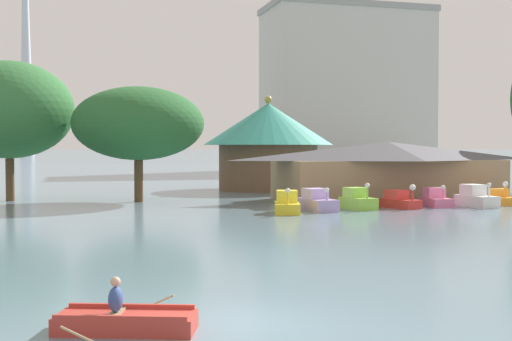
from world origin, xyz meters
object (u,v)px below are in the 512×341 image
at_px(shoreline_tree_mid, 138,124).
at_px(boathouse, 388,169).
at_px(pedal_boat_yellow, 287,204).
at_px(pedal_boat_orange, 498,198).
at_px(distant_broadcast_tower, 25,8).
at_px(rowboat_with_rower, 125,321).
at_px(pedal_boat_lime, 357,201).
at_px(pedal_boat_lavender, 317,202).
at_px(pedal_boat_pink, 435,199).
at_px(pedal_boat_red, 399,201).
at_px(shoreline_tree_tall_left, 9,110).
at_px(background_building_block, 347,89).
at_px(pedal_boat_white, 476,198).
at_px(green_roof_pavilion, 268,141).

bearing_deg(shoreline_tree_mid, boathouse, -10.41).
height_order(pedal_boat_yellow, pedal_boat_orange, pedal_boat_orange).
bearing_deg(distant_broadcast_tower, rowboat_with_rower, -86.38).
distance_m(pedal_boat_lime, distant_broadcast_tower, 264.69).
xyz_separation_m(pedal_boat_lime, pedal_boat_orange, (11.04, 0.72, -0.12)).
xyz_separation_m(pedal_boat_lavender, pedal_boat_pink, (8.84, 0.69, -0.05)).
distance_m(pedal_boat_lavender, pedal_boat_red, 5.93).
bearing_deg(shoreline_tree_tall_left, distant_broadcast_tower, 92.92).
bearing_deg(shoreline_tree_mid, background_building_block, 54.22).
height_order(shoreline_tree_tall_left, shoreline_tree_mid, shoreline_tree_tall_left).
distance_m(pedal_boat_lavender, pedal_boat_pink, 8.86).
bearing_deg(pedal_boat_orange, pedal_boat_white, -52.93).
height_order(pedal_boat_red, shoreline_tree_mid, shoreline_tree_mid).
xyz_separation_m(pedal_boat_pink, shoreline_tree_mid, (-19.05, 9.15, 5.24)).
bearing_deg(pedal_boat_lavender, pedal_boat_red, 85.54).
relative_size(pedal_boat_lavender, pedal_boat_white, 1.00).
bearing_deg(pedal_boat_orange, boathouse, -122.10).
distance_m(pedal_boat_lime, background_building_block, 73.84).
distance_m(pedal_boat_pink, boathouse, 6.08).
height_order(pedal_boat_orange, boathouse, boathouse).
relative_size(shoreline_tree_mid, distant_broadcast_tower, 0.06).
xyz_separation_m(rowboat_with_rower, pedal_boat_pink, (22.84, 25.52, 0.26)).
bearing_deg(green_roof_pavilion, pedal_boat_yellow, -103.73).
height_order(pedal_boat_yellow, distant_broadcast_tower, distant_broadcast_tower).
height_order(pedal_boat_lime, pedal_boat_white, pedal_boat_lime).
bearing_deg(pedal_boat_lavender, pedal_boat_pink, 87.24).
xyz_separation_m(pedal_boat_lime, shoreline_tree_tall_left, (-22.23, 13.20, 6.23)).
height_order(pedal_boat_white, pedal_boat_orange, pedal_boat_white).
bearing_deg(shoreline_tree_mid, green_roof_pavilion, 38.75).
relative_size(pedal_boat_yellow, pedal_boat_pink, 1.19).
distance_m(rowboat_with_rower, pedal_boat_pink, 34.25).
xyz_separation_m(pedal_boat_red, pedal_boat_pink, (2.91, 0.41, 0.02)).
height_order(pedal_boat_orange, green_roof_pavilion, green_roof_pavilion).
relative_size(pedal_boat_lime, pedal_boat_white, 0.86).
relative_size(pedal_boat_red, distant_broadcast_tower, 0.02).
bearing_deg(pedal_boat_lavender, pedal_boat_lime, 86.24).
bearing_deg(background_building_block, pedal_boat_lime, -112.86).
height_order(shoreline_tree_mid, background_building_block, background_building_block).
bearing_deg(shoreline_tree_tall_left, pedal_boat_yellow, -39.94).
xyz_separation_m(rowboat_with_rower, shoreline_tree_mid, (3.79, 34.67, 5.50)).
height_order(boathouse, shoreline_tree_mid, shoreline_tree_mid).
xyz_separation_m(green_roof_pavilion, shoreline_tree_mid, (-13.09, -10.50, 1.14)).
distance_m(background_building_block, distant_broadcast_tower, 204.14).
distance_m(pedal_boat_lavender, shoreline_tree_mid, 15.10).
xyz_separation_m(pedal_boat_yellow, background_building_block, (33.37, 68.01, 13.39)).
height_order(pedal_boat_lime, pedal_boat_red, pedal_boat_lime).
xyz_separation_m(pedal_boat_lavender, pedal_boat_orange, (13.89, 0.89, -0.11)).
xyz_separation_m(rowboat_with_rower, background_building_block, (45.06, 91.92, 13.69)).
relative_size(shoreline_tree_mid, background_building_block, 0.34).
bearing_deg(pedal_boat_orange, distant_broadcast_tower, -157.61).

